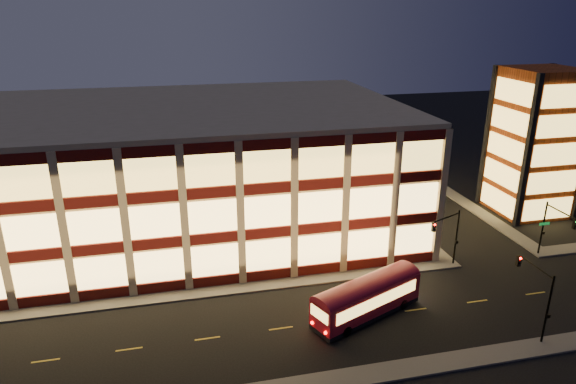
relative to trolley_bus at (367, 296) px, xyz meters
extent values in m
plane|color=black|center=(-11.45, 5.83, -1.95)|extent=(200.00, 200.00, 0.00)
cube|color=#514F4C|center=(-14.45, 6.83, -1.87)|extent=(54.00, 2.00, 0.15)
cube|color=#514F4C|center=(11.55, 22.83, -1.87)|extent=(2.00, 30.00, 0.15)
cube|color=#514F4C|center=(22.55, 22.83, -1.87)|extent=(2.00, 30.00, 0.15)
cube|color=tan|center=(-14.45, 22.83, 5.05)|extent=(50.00, 30.00, 14.00)
cube|color=tan|center=(-14.45, 22.83, 12.30)|extent=(50.40, 30.40, 0.50)
cube|color=#470C0A|center=(-14.45, 7.71, -1.30)|extent=(50.10, 0.25, 1.00)
cube|color=#FFCC6B|center=(-14.45, 7.73, 0.80)|extent=(49.00, 0.20, 3.00)
cube|color=#470C0A|center=(10.67, 22.83, -1.30)|extent=(0.25, 30.10, 1.00)
cube|color=#FFCC6B|center=(10.65, 22.83, 0.80)|extent=(0.20, 29.00, 3.00)
cube|color=#470C0A|center=(-14.45, 7.71, 3.10)|extent=(50.10, 0.25, 1.00)
cube|color=#FFCC6B|center=(-14.45, 7.73, 5.20)|extent=(49.00, 0.20, 3.00)
cube|color=#470C0A|center=(10.67, 22.83, 3.10)|extent=(0.25, 30.10, 1.00)
cube|color=#FFCC6B|center=(10.65, 22.83, 5.20)|extent=(0.20, 29.00, 3.00)
cube|color=#470C0A|center=(-14.45, 7.71, 7.50)|extent=(50.10, 0.25, 1.00)
cube|color=#FFCC6B|center=(-14.45, 7.73, 9.60)|extent=(49.00, 0.20, 3.00)
cube|color=#470C0A|center=(10.67, 22.83, 7.50)|extent=(0.25, 30.10, 1.00)
cube|color=#FFCC6B|center=(10.65, 22.83, 9.60)|extent=(0.20, 29.00, 3.00)
cube|color=#8C3814|center=(28.55, 17.83, 7.05)|extent=(8.00, 8.00, 18.00)
cube|color=black|center=(24.55, 13.83, 7.05)|extent=(0.60, 0.60, 18.00)
cube|color=black|center=(24.55, 21.83, 7.05)|extent=(0.60, 0.60, 18.00)
cube|color=black|center=(32.55, 21.83, 7.05)|extent=(0.60, 0.60, 18.00)
cube|color=#F6C456|center=(28.55, 13.75, -0.15)|extent=(6.60, 0.16, 2.60)
cube|color=#F6C456|center=(24.47, 17.83, -0.15)|extent=(0.16, 6.60, 2.60)
cube|color=#F6C456|center=(28.55, 13.75, 3.25)|extent=(6.60, 0.16, 2.60)
cube|color=#F6C456|center=(24.47, 17.83, 3.25)|extent=(0.16, 6.60, 2.60)
cube|color=#F6C456|center=(28.55, 13.75, 6.65)|extent=(6.60, 0.16, 2.60)
cube|color=#F6C456|center=(24.47, 17.83, 6.65)|extent=(0.16, 6.60, 2.60)
cube|color=#F6C456|center=(28.55, 13.75, 10.05)|extent=(6.60, 0.16, 2.60)
cube|color=#F6C456|center=(24.47, 17.83, 10.05)|extent=(0.16, 6.60, 2.60)
cube|color=#F6C456|center=(28.55, 13.75, 13.45)|extent=(6.60, 0.16, 2.60)
cube|color=#F6C456|center=(24.47, 17.83, 13.45)|extent=(0.16, 6.60, 2.60)
cylinder|color=black|center=(12.05, 6.63, 1.05)|extent=(0.18, 0.18, 6.00)
cylinder|color=black|center=(10.30, 5.88, 3.75)|extent=(3.56, 1.63, 0.14)
cube|color=black|center=(8.55, 5.13, 3.25)|extent=(0.32, 0.32, 0.95)
sphere|color=#FF0C05|center=(8.55, 4.95, 3.55)|extent=(0.20, 0.20, 0.20)
cube|color=black|center=(12.05, 6.43, 0.65)|extent=(0.25, 0.18, 0.28)
cylinder|color=black|center=(22.05, 6.63, 1.05)|extent=(0.18, 0.18, 6.00)
cylinder|color=black|center=(22.05, 4.63, 3.75)|extent=(0.14, 4.00, 0.14)
cube|color=black|center=(22.05, 2.63, 3.25)|extent=(0.32, 0.32, 0.95)
cube|color=black|center=(22.05, 6.43, 0.65)|extent=(0.25, 0.18, 0.28)
cube|color=#0C7226|center=(22.05, 6.48, 1.65)|extent=(1.20, 0.06, 0.28)
cylinder|color=black|center=(12.05, -6.67, 1.05)|extent=(0.18, 0.18, 6.00)
cylinder|color=black|center=(12.05, -4.67, 3.75)|extent=(0.14, 4.00, 0.14)
cube|color=black|center=(12.05, -2.67, 3.25)|extent=(0.32, 0.32, 0.95)
sphere|color=#FF0C05|center=(12.05, -2.85, 3.55)|extent=(0.20, 0.20, 0.20)
cube|color=black|center=(12.05, -6.87, 0.65)|extent=(0.25, 0.18, 0.28)
cube|color=maroon|center=(0.00, 0.00, -0.18)|extent=(10.55, 6.48, 2.38)
cube|color=black|center=(0.00, 0.00, -1.58)|extent=(10.55, 6.48, 0.36)
cylinder|color=black|center=(-2.60, -2.36, -1.48)|extent=(0.98, 0.65, 0.93)
cylinder|color=black|center=(-3.50, -0.26, -1.48)|extent=(0.98, 0.65, 0.93)
cylinder|color=black|center=(3.50, 0.26, -1.48)|extent=(0.98, 0.65, 0.93)
cylinder|color=black|center=(2.60, 2.36, -1.48)|extent=(0.98, 0.65, 0.93)
cube|color=#F6C456|center=(0.52, -1.22, 0.13)|extent=(8.40, 3.66, 1.04)
cube|color=#F6C456|center=(-0.52, 1.22, 0.13)|extent=(8.40, 3.66, 1.04)
camera|label=1|loc=(-14.95, -35.02, 23.08)|focal=32.00mm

